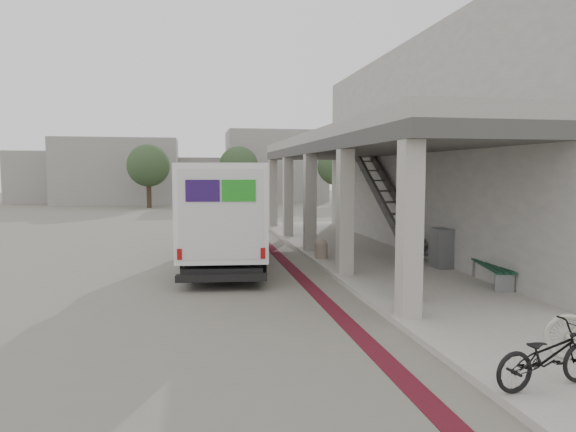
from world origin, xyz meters
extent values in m
plane|color=slate|center=(0.00, 0.00, 0.00)|extent=(120.00, 120.00, 0.00)
cube|color=#51101B|center=(1.00, 2.00, 0.01)|extent=(0.35, 40.00, 0.01)
cube|color=#9A958A|center=(4.00, 0.00, 0.06)|extent=(4.40, 28.00, 0.12)
cube|color=gray|center=(7.35, 4.50, 3.50)|extent=(4.30, 17.00, 7.00)
cube|color=#484643|center=(3.60, 4.50, 3.50)|extent=(3.40, 16.90, 0.35)
cube|color=gray|center=(3.60, 4.50, 3.85)|extent=(3.40, 16.90, 0.35)
cube|color=gray|center=(-8.00, 34.00, 2.75)|extent=(10.00, 6.00, 5.50)
cube|color=gray|center=(-1.00, 38.00, 2.00)|extent=(8.00, 6.00, 4.00)
cube|color=gray|center=(6.00, 36.00, 3.25)|extent=(9.00, 6.00, 6.50)
cube|color=gray|center=(-14.00, 37.00, 2.25)|extent=(7.00, 5.00, 4.50)
cylinder|color=#38281C|center=(-5.00, 28.00, 1.20)|extent=(0.36, 0.36, 2.40)
sphere|color=#2B4327|center=(-5.00, 28.00, 3.20)|extent=(3.20, 3.20, 3.20)
cylinder|color=#38281C|center=(2.00, 30.00, 1.20)|extent=(0.36, 0.36, 2.40)
sphere|color=#2B4327|center=(2.00, 30.00, 3.20)|extent=(3.20, 3.20, 3.20)
cylinder|color=#38281C|center=(10.00, 29.00, 1.20)|extent=(0.36, 0.36, 2.40)
sphere|color=#2B4327|center=(10.00, 29.00, 3.20)|extent=(3.20, 3.20, 3.20)
cube|color=black|center=(-0.77, 2.88, 0.36)|extent=(2.56, 6.54, 0.27)
cube|color=white|center=(-0.86, 2.06, 1.78)|extent=(2.66, 4.94, 2.37)
cube|color=white|center=(-0.53, 5.19, 1.64)|extent=(2.35, 1.95, 2.10)
cube|color=white|center=(-0.43, 6.14, 0.87)|extent=(2.05, 0.75, 0.73)
cube|color=black|center=(-0.46, 5.91, 2.14)|extent=(2.04, 0.65, 0.96)
cube|color=black|center=(-1.11, -0.39, 0.32)|extent=(2.11, 0.44, 0.16)
cube|color=#2A1252|center=(-1.88, 2.81, 2.19)|extent=(0.15, 1.27, 0.68)
cube|color=#209521|center=(-2.02, 1.45, 2.19)|extent=(0.15, 1.27, 0.68)
cube|color=#2A1252|center=(-1.51, -0.28, 2.32)|extent=(0.77, 0.11, 0.50)
cube|color=#209521|center=(-0.69, -0.36, 2.32)|extent=(0.77, 0.11, 0.50)
cylinder|color=black|center=(-1.48, 5.33, 0.41)|extent=(0.34, 0.84, 0.82)
cylinder|color=black|center=(0.42, 5.13, 0.41)|extent=(0.34, 0.84, 0.82)
cylinder|color=black|center=(-1.91, 1.16, 0.41)|extent=(0.34, 0.84, 0.82)
cylinder|color=black|center=(-0.01, 0.97, 0.41)|extent=(0.34, 0.84, 0.82)
cube|color=gray|center=(4.97, -2.08, 0.33)|extent=(0.42, 0.18, 0.41)
cube|color=gray|center=(5.37, -0.51, 0.33)|extent=(0.42, 0.18, 0.41)
cube|color=#133927|center=(5.02, -1.26, 0.55)|extent=(0.59, 1.91, 0.05)
cube|color=#133927|center=(5.17, -1.30, 0.55)|extent=(0.59, 1.91, 0.05)
cube|color=#133927|center=(5.31, -1.34, 0.55)|extent=(0.59, 1.91, 0.05)
cylinder|color=gray|center=(2.58, -2.39, 0.30)|extent=(0.37, 0.37, 0.37)
sphere|color=gray|center=(2.58, -2.39, 0.49)|extent=(0.37, 0.37, 0.37)
cylinder|color=gray|center=(2.10, 2.94, 0.32)|extent=(0.39, 0.39, 0.39)
sphere|color=gray|center=(2.10, 2.94, 0.51)|extent=(0.39, 0.39, 0.39)
cube|color=slate|center=(5.00, 0.87, 0.66)|extent=(0.50, 0.66, 1.08)
imported|color=black|center=(2.50, -6.71, 0.52)|extent=(1.58, 0.74, 0.80)
camera|label=1|loc=(-1.73, -12.11, 2.77)|focal=32.00mm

